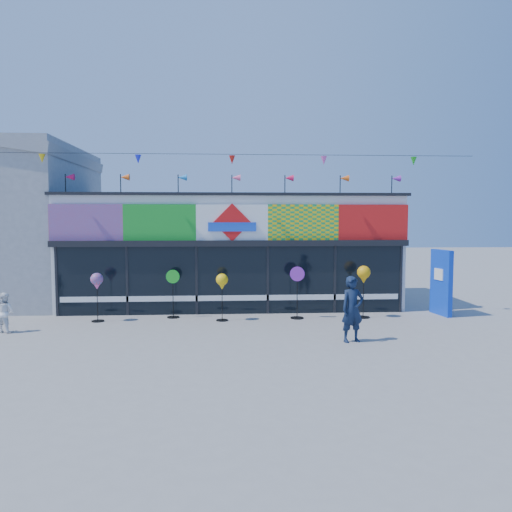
{
  "coord_description": "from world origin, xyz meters",
  "views": [
    {
      "loc": [
        -0.23,
        -13.31,
        3.25
      ],
      "look_at": [
        0.72,
        2.0,
        2.08
      ],
      "focal_mm": 35.0,
      "sensor_mm": 36.0,
      "label": 1
    }
  ],
  "objects": [
    {
      "name": "kite_shop",
      "position": [
        0.0,
        5.94,
        2.05
      ],
      "size": [
        16.0,
        5.7,
        5.31
      ],
      "color": "white",
      "rests_on": "ground"
    },
    {
      "name": "spinner_3",
      "position": [
        2.08,
        2.53,
        0.89
      ],
      "size": [
        0.47,
        0.43,
        1.69
      ],
      "color": "black",
      "rests_on": "ground"
    },
    {
      "name": "child",
      "position": [
        -6.5,
        1.09,
        0.57
      ],
      "size": [
        0.63,
        0.51,
        1.14
      ],
      "primitive_type": "imported",
      "rotation": [
        0.0,
        0.0,
        2.74
      ],
      "color": "white",
      "rests_on": "ground"
    },
    {
      "name": "spinner_2",
      "position": [
        -0.34,
        2.32,
        1.2
      ],
      "size": [
        0.38,
        0.38,
        1.5
      ],
      "color": "black",
      "rests_on": "ground"
    },
    {
      "name": "spinner_1",
      "position": [
        -1.94,
        2.9,
        0.83
      ],
      "size": [
        0.44,
        0.4,
        1.57
      ],
      "color": "black",
      "rests_on": "ground"
    },
    {
      "name": "adult_man",
      "position": [
        3.09,
        -0.59,
        0.87
      ],
      "size": [
        0.72,
        0.58,
        1.73
      ],
      "primitive_type": "imported",
      "rotation": [
        0.0,
        0.0,
        0.29
      ],
      "color": "#121E38",
      "rests_on": "ground"
    },
    {
      "name": "blue_sign",
      "position": [
        6.98,
        2.84,
        1.1
      ],
      "size": [
        0.32,
        1.11,
        2.19
      ],
      "rotation": [
        0.0,
        0.0,
        0.15
      ],
      "color": "blue",
      "rests_on": "ground"
    },
    {
      "name": "spinner_0",
      "position": [
        -4.25,
        2.43,
        1.23
      ],
      "size": [
        0.39,
        0.39,
        1.54
      ],
      "color": "black",
      "rests_on": "ground"
    },
    {
      "name": "spinner_4",
      "position": [
        4.25,
        2.51,
        1.37
      ],
      "size": [
        0.43,
        0.43,
        1.71
      ],
      "color": "black",
      "rests_on": "ground"
    },
    {
      "name": "ground",
      "position": [
        0.0,
        0.0,
        0.0
      ],
      "size": [
        80.0,
        80.0,
        0.0
      ],
      "primitive_type": "plane",
      "color": "gray",
      "rests_on": "ground"
    }
  ]
}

